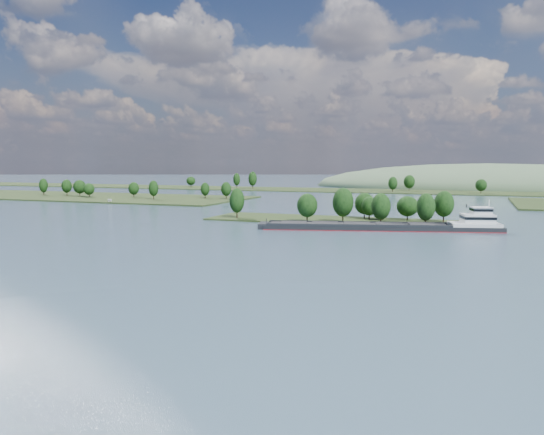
% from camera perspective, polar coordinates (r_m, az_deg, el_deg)
% --- Properties ---
extents(ground, '(1800.00, 1800.00, 0.00)m').
position_cam_1_polar(ground, '(150.65, 1.21, -2.74)').
color(ground, '#3B5567').
rests_on(ground, ground).
extents(tree_island, '(100.00, 30.17, 14.09)m').
position_cam_1_polar(tree_island, '(204.77, 8.68, 0.60)').
color(tree_island, black).
rests_on(tree_island, ground).
extents(left_bank, '(300.00, 80.00, 16.14)m').
position_cam_1_polar(left_bank, '(396.55, -23.95, 2.27)').
color(left_bank, black).
rests_on(left_bank, ground).
extents(back_shoreline, '(900.00, 60.00, 15.78)m').
position_cam_1_polar(back_shoreline, '(422.73, 15.19, 2.74)').
color(back_shoreline, black).
rests_on(back_shoreline, ground).
extents(hill_west, '(320.00, 160.00, 44.00)m').
position_cam_1_polar(hill_west, '(520.72, 22.06, 3.00)').
color(hill_west, '#41593D').
rests_on(hill_west, ground).
extents(cargo_barge, '(81.11, 30.19, 11.00)m').
position_cam_1_polar(cargo_barge, '(184.17, 13.15, -0.87)').
color(cargo_barge, black).
rests_on(cargo_barge, ground).
extents(motorboat, '(5.64, 5.61, 2.23)m').
position_cam_1_polar(motorboat, '(315.15, -17.04, 1.74)').
color(motorboat, white).
rests_on(motorboat, ground).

